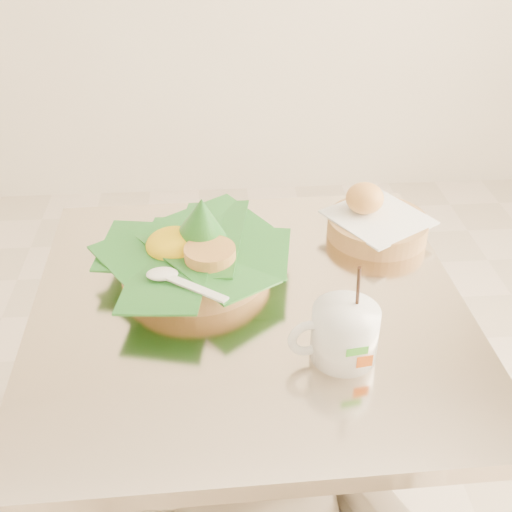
{
  "coord_description": "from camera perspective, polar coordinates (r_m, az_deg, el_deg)",
  "views": [
    {
      "loc": [
        0.07,
        -0.88,
        1.39
      ],
      "look_at": [
        0.13,
        -0.02,
        0.82
      ],
      "focal_mm": 45.0,
      "sensor_mm": 36.0,
      "label": 1
    }
  ],
  "objects": [
    {
      "name": "cafe_table",
      "position": [
        1.19,
        -0.54,
        -12.63
      ],
      "size": [
        0.72,
        0.72,
        0.75
      ],
      "rotation": [
        0.0,
        0.0,
        0.02
      ],
      "color": "gray",
      "rests_on": "floor"
    },
    {
      "name": "rice_basket",
      "position": [
        1.1,
        -5.5,
        0.49
      ],
      "size": [
        0.32,
        0.32,
        0.16
      ],
      "rotation": [
        0.0,
        0.0,
        -0.34
      ],
      "color": "tan",
      "rests_on": "cafe_table"
    },
    {
      "name": "bread_basket",
      "position": [
        1.23,
        10.55,
        3.06
      ],
      "size": [
        0.22,
        0.22,
        0.1
      ],
      "rotation": [
        0.0,
        0.0,
        -0.22
      ],
      "color": "tan",
      "rests_on": "cafe_table"
    },
    {
      "name": "coffee_mug",
      "position": [
        0.93,
        7.73,
        -6.76
      ],
      "size": [
        0.13,
        0.1,
        0.17
      ],
      "rotation": [
        0.0,
        0.0,
        0.16
      ],
      "color": "white",
      "rests_on": "cafe_table"
    }
  ]
}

